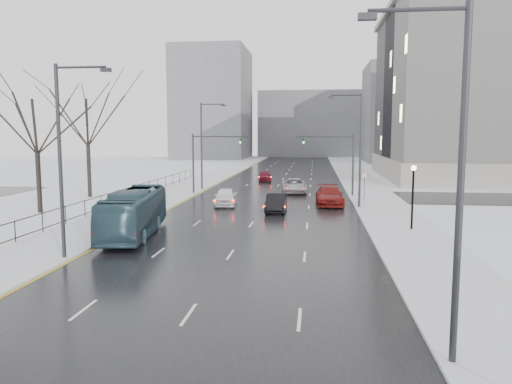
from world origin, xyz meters
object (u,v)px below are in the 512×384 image
at_px(tree_park_d, 41,214).
at_px(streetlight_r_mid, 358,144).
at_px(tree_park_e, 90,198).
at_px(no_uturn_sign, 365,178).
at_px(streetlight_l_near, 64,152).
at_px(lamppost_r_mid, 413,188).
at_px(bus, 134,213).
at_px(streetlight_l_far, 203,141).
at_px(sedan_center_far, 265,176).
at_px(streetlight_r_near, 453,168).
at_px(sedan_center_near, 226,197).
at_px(mast_signal_left, 203,156).
at_px(sedan_right_far, 329,196).
at_px(sedan_right_near, 276,203).
at_px(mast_signal_right, 343,157).
at_px(sedan_right_cross, 294,186).

xyz_separation_m(tree_park_d, streetlight_r_mid, (25.97, 6.00, 5.62)).
distance_m(tree_park_e, no_uturn_sign, 27.50).
distance_m(streetlight_l_near, no_uturn_sign, 29.81).
height_order(lamppost_r_mid, bus, lamppost_r_mid).
bearing_deg(streetlight_l_far, sedan_center_far, 62.34).
height_order(streetlight_l_far, bus, streetlight_l_far).
bearing_deg(streetlight_l_far, streetlight_r_mid, -36.30).
bearing_deg(no_uturn_sign, tree_park_e, 180.00).
distance_m(streetlight_r_near, bus, 22.77).
bearing_deg(sedan_center_near, no_uturn_sign, 10.67).
xyz_separation_m(tree_park_e, sedan_center_far, (15.96, 19.31, 0.76)).
relative_size(mast_signal_left, sedan_right_far, 1.11).
bearing_deg(streetlight_r_mid, sedan_center_far, 114.05).
bearing_deg(streetlight_r_near, bus, 132.63).
height_order(tree_park_e, bus, tree_park_e).
relative_size(tree_park_e, sedan_center_near, 2.87).
relative_size(no_uturn_sign, sedan_center_near, 0.57).
xyz_separation_m(tree_park_d, streetlight_r_near, (25.97, -24.00, 5.62)).
xyz_separation_m(streetlight_r_mid, sedan_right_near, (-6.83, -3.02, -4.82)).
xyz_separation_m(streetlight_r_near, streetlight_l_far, (-16.33, 42.00, 0.00)).
bearing_deg(sedan_center_far, no_uturn_sign, -65.40).
bearing_deg(streetlight_r_near, mast_signal_right, 91.27).
bearing_deg(tree_park_d, streetlight_l_near, -55.47).
bearing_deg(streetlight_l_far, tree_park_d, -118.15).
height_order(sedan_center_near, sedan_right_near, sedan_center_near).
bearing_deg(tree_park_e, streetlight_l_far, 38.57).
height_order(streetlight_l_far, sedan_center_near, streetlight_l_far).
distance_m(tree_park_d, streetlight_r_mid, 27.24).
height_order(streetlight_l_far, mast_signal_right, streetlight_l_far).
distance_m(bus, sedan_right_near, 13.42).
bearing_deg(sedan_right_far, tree_park_d, -164.51).
bearing_deg(streetlight_l_near, mast_signal_left, 88.28).
bearing_deg(sedan_right_cross, no_uturn_sign, -48.68).
xyz_separation_m(streetlight_l_far, sedan_center_far, (5.93, 11.31, -4.86)).
bearing_deg(lamppost_r_mid, sedan_center_near, 145.18).
bearing_deg(no_uturn_sign, mast_signal_left, 166.40).
xyz_separation_m(tree_park_e, lamppost_r_mid, (29.20, -14.00, 2.94)).
bearing_deg(no_uturn_sign, streetlight_r_near, -91.74).
bearing_deg(sedan_right_far, no_uturn_sign, 33.27).
bearing_deg(sedan_right_far, tree_park_e, 171.98).
xyz_separation_m(streetlight_l_far, bus, (1.17, -25.52, -4.12)).
bearing_deg(bus, mast_signal_left, 82.92).
height_order(tree_park_e, mast_signal_left, tree_park_e).
bearing_deg(mast_signal_left, sedan_center_far, 71.62).
relative_size(mast_signal_right, sedan_right_near, 1.41).
xyz_separation_m(no_uturn_sign, bus, (-16.20, -17.52, -0.81)).
height_order(tree_park_d, sedan_right_cross, tree_park_d).
xyz_separation_m(streetlight_l_far, sedan_right_far, (14.02, -10.39, -4.73)).
bearing_deg(no_uturn_sign, bus, -132.76).
bearing_deg(streetlight_r_mid, sedan_right_near, -156.14).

